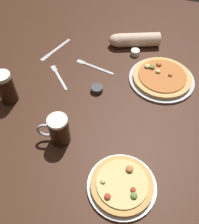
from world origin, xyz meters
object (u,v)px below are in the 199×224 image
object	(u,v)px
pizza_plate_near	(122,185)
fork_left	(94,66)
ramekin_sauce	(135,52)
fork_spare	(59,76)
pizza_plate_far	(162,78)
beer_mug_dark	(58,130)
ramekin_butter	(97,89)
knife_right	(56,50)
beer_mug_amber	(6,87)
diner_arm	(133,40)

from	to	relation	value
pizza_plate_near	fork_left	distance (m)	0.69
ramekin_sauce	fork_spare	distance (m)	0.46
pizza_plate_far	beer_mug_dark	size ratio (longest dim) A/B	2.40
pizza_plate_far	ramekin_butter	size ratio (longest dim) A/B	5.60
ramekin_butter	knife_right	bearing A→B (deg)	144.63
beer_mug_dark	beer_mug_amber	bearing A→B (deg)	156.82
beer_mug_amber	fork_left	xyz separation A→B (m)	(0.32, 0.35, -0.08)
pizza_plate_near	ramekin_butter	bearing A→B (deg)	119.03
ramekin_sauce	ramekin_butter	distance (m)	0.36
beer_mug_dark	ramekin_sauce	bearing A→B (deg)	75.01
pizza_plate_far	fork_spare	size ratio (longest dim) A/B	2.12
beer_mug_amber	diner_arm	size ratio (longest dim) A/B	0.55
pizza_plate_far	fork_left	bearing A→B (deg)	-178.09
ramekin_sauce	diner_arm	bearing A→B (deg)	114.33
knife_right	diner_arm	size ratio (longest dim) A/B	0.80
fork_left	fork_spare	size ratio (longest dim) A/B	1.43
fork_spare	diner_arm	xyz separation A→B (m)	(0.31, 0.38, 0.04)
beer_mug_dark	ramekin_sauce	world-z (taller)	beer_mug_dark
pizza_plate_near	beer_mug_dark	distance (m)	0.34
beer_mug_dark	ramekin_sauce	distance (m)	0.69
ramekin_sauce	fork_spare	xyz separation A→B (m)	(-0.34, -0.31, -0.01)
knife_right	diner_arm	world-z (taller)	diner_arm
pizza_plate_near	knife_right	world-z (taller)	pizza_plate_near
pizza_plate_near	beer_mug_dark	xyz separation A→B (m)	(-0.31, 0.13, 0.05)
beer_mug_dark	knife_right	size ratio (longest dim) A/B	0.60
fork_spare	pizza_plate_far	bearing A→B (deg)	15.50
ramekin_sauce	pizza_plate_near	bearing A→B (deg)	-80.52
beer_mug_dark	fork_spare	distance (m)	0.40
pizza_plate_near	fork_spare	world-z (taller)	pizza_plate_near
diner_arm	knife_right	bearing A→B (deg)	-156.76
fork_spare	diner_arm	world-z (taller)	diner_arm
ramekin_butter	fork_left	bearing A→B (deg)	113.62
pizza_plate_far	knife_right	distance (m)	0.63
ramekin_butter	diner_arm	bearing A→B (deg)	78.59
pizza_plate_near	pizza_plate_far	bearing A→B (deg)	85.74
ramekin_butter	fork_left	size ratio (longest dim) A/B	0.27
pizza_plate_near	beer_mug_amber	bearing A→B (deg)	157.36
beer_mug_amber	ramekin_sauce	distance (m)	0.73
pizza_plate_near	fork_spare	distance (m)	0.68
beer_mug_amber	fork_spare	xyz separation A→B (m)	(0.17, 0.22, -0.08)
beer_mug_dark	fork_left	distance (m)	0.49
beer_mug_amber	fork_left	distance (m)	0.48
pizza_plate_near	ramekin_sauce	xyz separation A→B (m)	(-0.13, 0.79, -0.00)
beer_mug_dark	fork_left	size ratio (longest dim) A/B	0.62
ramekin_sauce	knife_right	distance (m)	0.46
pizza_plate_far	beer_mug_amber	distance (m)	0.78
fork_left	knife_right	world-z (taller)	same
beer_mug_dark	beer_mug_amber	distance (m)	0.36
ramekin_sauce	knife_right	bearing A→B (deg)	-167.06
fork_spare	ramekin_sauce	bearing A→B (deg)	41.91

